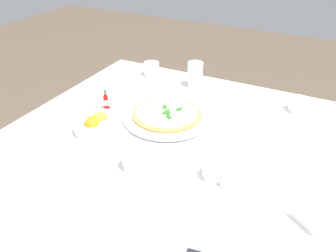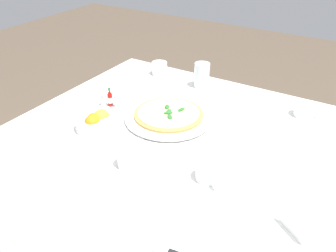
{
  "view_description": "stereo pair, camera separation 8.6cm",
  "coord_description": "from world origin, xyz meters",
  "views": [
    {
      "loc": [
        -0.47,
        0.93,
        1.44
      ],
      "look_at": [
        0.04,
        -0.07,
        0.75
      ],
      "focal_mm": 37.79,
      "sensor_mm": 36.0,
      "label": 1
    },
    {
      "loc": [
        -0.54,
        0.89,
        1.44
      ],
      "look_at": [
        0.04,
        -0.07,
        0.75
      ],
      "focal_mm": 37.79,
      "sensor_mm": 36.0,
      "label": 2
    }
  ],
  "objects": [
    {
      "name": "dining_table",
      "position": [
        0.0,
        0.0,
        0.61
      ],
      "size": [
        1.22,
        1.22,
        0.73
      ],
      "color": "white",
      "rests_on": "ground_plane"
    },
    {
      "name": "pizza_plate",
      "position": [
        0.08,
        -0.15,
        0.74
      ],
      "size": [
        0.35,
        0.35,
        0.02
      ],
      "color": "white",
      "rests_on": "dining_table"
    },
    {
      "name": "pizza",
      "position": [
        0.08,
        -0.15,
        0.75
      ],
      "size": [
        0.27,
        0.27,
        0.02
      ],
      "color": "tan",
      "rests_on": "pizza_plate"
    },
    {
      "name": "coffee_cup_right_edge",
      "position": [
        -0.21,
        0.11,
        0.75
      ],
      "size": [
        0.13,
        0.13,
        0.06
      ],
      "color": "white",
      "rests_on": "dining_table"
    },
    {
      "name": "coffee_cup_far_left",
      "position": [
        -0.37,
        -0.44,
        0.76
      ],
      "size": [
        0.13,
        0.13,
        0.06
      ],
      "color": "white",
      "rests_on": "dining_table"
    },
    {
      "name": "coffee_cup_left_edge",
      "position": [
        0.35,
        -0.49,
        0.76
      ],
      "size": [
        0.13,
        0.13,
        0.07
      ],
      "color": "white",
      "rests_on": "dining_table"
    },
    {
      "name": "coffee_cup_back_corner",
      "position": [
        0.03,
        0.18,
        0.76
      ],
      "size": [
        0.13,
        0.13,
        0.07
      ],
      "color": "white",
      "rests_on": "dining_table"
    },
    {
      "name": "water_glass_near_left",
      "position": [
        0.11,
        -0.49,
        0.78
      ],
      "size": [
        0.07,
        0.07,
        0.11
      ],
      "color": "white",
      "rests_on": "dining_table"
    },
    {
      "name": "dinner_knife",
      "position": [
        -0.25,
        0.42,
        0.75
      ],
      "size": [
        0.2,
        0.04,
        0.01
      ],
      "rotation": [
        0.0,
        0.0,
        0.13
      ],
      "color": "silver",
      "rests_on": "napkin_folded"
    },
    {
      "name": "citrus_bowl",
      "position": [
        0.28,
        0.05,
        0.76
      ],
      "size": [
        0.15,
        0.15,
        0.07
      ],
      "color": "white",
      "rests_on": "dining_table"
    },
    {
      "name": "hot_sauce_bottle",
      "position": [
        0.35,
        -0.11,
        0.76
      ],
      "size": [
        0.02,
        0.02,
        0.08
      ],
      "color": "#B7140F",
      "rests_on": "dining_table"
    },
    {
      "name": "salt_shaker",
      "position": [
        0.38,
        -0.1,
        0.75
      ],
      "size": [
        0.03,
        0.03,
        0.06
      ],
      "color": "white",
      "rests_on": "dining_table"
    },
    {
      "name": "pepper_shaker",
      "position": [
        0.33,
        -0.12,
        0.75
      ],
      "size": [
        0.03,
        0.03,
        0.06
      ],
      "color": "white",
      "rests_on": "dining_table"
    },
    {
      "name": "menu_card",
      "position": [
        -0.49,
        0.18,
        0.76
      ],
      "size": [
        0.07,
        0.06,
        0.06
      ],
      "rotation": [
        0.0,
        0.0,
        5.65
      ],
      "color": "white",
      "rests_on": "dining_table"
    }
  ]
}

